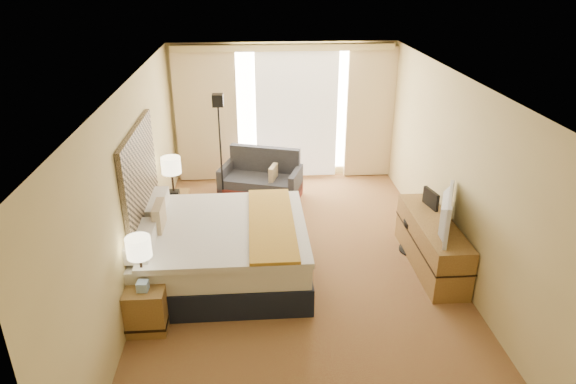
{
  "coord_description": "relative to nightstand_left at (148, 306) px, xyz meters",
  "views": [
    {
      "loc": [
        -0.6,
        -6.02,
        3.9
      ],
      "look_at": [
        -0.14,
        0.4,
        1.02
      ],
      "focal_mm": 32.0,
      "sensor_mm": 36.0,
      "label": 1
    }
  ],
  "objects": [
    {
      "name": "floor",
      "position": [
        1.87,
        1.05,
        -0.28
      ],
      "size": [
        4.2,
        7.0,
        0.02
      ],
      "primitive_type": "cube",
      "color": "#5C211A",
      "rests_on": "ground"
    },
    {
      "name": "ceiling",
      "position": [
        1.87,
        1.05,
        2.33
      ],
      "size": [
        4.2,
        7.0,
        0.02
      ],
      "primitive_type": "cube",
      "color": "white",
      "rests_on": "wall_back"
    },
    {
      "name": "wall_back",
      "position": [
        1.87,
        4.55,
        1.02
      ],
      "size": [
        4.2,
        0.02,
        2.6
      ],
      "primitive_type": "cube",
      "color": "#DAC585",
      "rests_on": "ground"
    },
    {
      "name": "wall_left",
      "position": [
        -0.23,
        1.05,
        1.02
      ],
      "size": [
        0.02,
        7.0,
        2.6
      ],
      "primitive_type": "cube",
      "color": "#DAC585",
      "rests_on": "ground"
    },
    {
      "name": "wall_right",
      "position": [
        3.97,
        1.05,
        1.02
      ],
      "size": [
        0.02,
        7.0,
        2.6
      ],
      "primitive_type": "cube",
      "color": "#DAC585",
      "rests_on": "ground"
    },
    {
      "name": "headboard",
      "position": [
        -0.19,
        1.25,
        1.01
      ],
      "size": [
        0.06,
        1.85,
        1.5
      ],
      "primitive_type": "cube",
      "color": "black",
      "rests_on": "wall_left"
    },
    {
      "name": "nightstand_left",
      "position": [
        0.0,
        0.0,
        0.0
      ],
      "size": [
        0.45,
        0.52,
        0.55
      ],
      "primitive_type": "cube",
      "color": "olive",
      "rests_on": "floor"
    },
    {
      "name": "nightstand_right",
      "position": [
        0.0,
        2.5,
        0.0
      ],
      "size": [
        0.45,
        0.52,
        0.55
      ],
      "primitive_type": "cube",
      "color": "olive",
      "rests_on": "floor"
    },
    {
      "name": "media_dresser",
      "position": [
        3.7,
        1.05,
        0.07
      ],
      "size": [
        0.5,
        1.8,
        0.7
      ],
      "primitive_type": "cube",
      "color": "olive",
      "rests_on": "floor"
    },
    {
      "name": "window",
      "position": [
        2.12,
        4.52,
        1.04
      ],
      "size": [
        2.3,
        0.02,
        2.3
      ],
      "primitive_type": "cube",
      "color": "white",
      "rests_on": "wall_back"
    },
    {
      "name": "curtains",
      "position": [
        1.87,
        4.44,
        1.13
      ],
      "size": [
        4.12,
        0.19,
        2.56
      ],
      "color": "beige",
      "rests_on": "floor"
    },
    {
      "name": "bed",
      "position": [
        0.81,
        1.02,
        0.12
      ],
      "size": [
        2.25,
        2.06,
        1.09
      ],
      "color": "black",
      "rests_on": "floor"
    },
    {
      "name": "loveseat",
      "position": [
        1.41,
        3.54,
        0.01
      ],
      "size": [
        1.56,
        1.14,
        0.87
      ],
      "rotation": [
        0.0,
        0.0,
        -0.32
      ],
      "color": "#591E19",
      "rests_on": "floor"
    },
    {
      "name": "floor_lamp",
      "position": [
        0.72,
        3.35,
        1.1
      ],
      "size": [
        0.25,
        0.25,
        1.95
      ],
      "color": "black",
      "rests_on": "floor"
    },
    {
      "name": "desk_chair",
      "position": [
        3.67,
        1.47,
        0.15
      ],
      "size": [
        0.46,
        0.46,
        0.95
      ],
      "rotation": [
        0.0,
        0.0,
        0.21
      ],
      "color": "black",
      "rests_on": "floor"
    },
    {
      "name": "lamp_left",
      "position": [
        -0.03,
        0.07,
        0.73
      ],
      "size": [
        0.28,
        0.28,
        0.59
      ],
      "color": "black",
      "rests_on": "nightstand_left"
    },
    {
      "name": "lamp_right",
      "position": [
        0.01,
        2.5,
        0.77
      ],
      "size": [
        0.3,
        0.3,
        0.63
      ],
      "color": "black",
      "rests_on": "nightstand_right"
    },
    {
      "name": "tissue_box",
      "position": [
        -0.0,
        -0.08,
        0.33
      ],
      "size": [
        0.13,
        0.13,
        0.11
      ],
      "primitive_type": "cube",
      "rotation": [
        0.0,
        0.0,
        -0.07
      ],
      "color": "#96BBE8",
      "rests_on": "nightstand_left"
    },
    {
      "name": "telephone",
      "position": [
        -0.01,
        2.49,
        0.31
      ],
      "size": [
        0.2,
        0.16,
        0.08
      ],
      "primitive_type": "cube",
      "rotation": [
        0.0,
        0.0,
        -0.01
      ],
      "color": "black",
      "rests_on": "nightstand_right"
    },
    {
      "name": "television",
      "position": [
        3.65,
        0.76,
        0.7
      ],
      "size": [
        0.48,
        0.93,
        0.55
      ],
      "primitive_type": "imported",
      "rotation": [
        0.0,
        0.0,
        1.18
      ],
      "color": "black",
      "rests_on": "media_dresser"
    }
  ]
}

